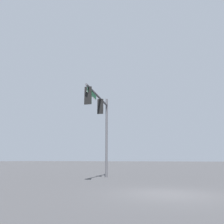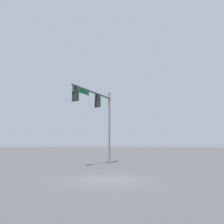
% 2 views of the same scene
% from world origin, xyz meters
% --- Properties ---
extents(ground_plane, '(400.00, 400.00, 0.00)m').
position_xyz_m(ground_plane, '(0.00, 0.00, 0.00)').
color(ground_plane, '#38383A').
extents(signal_pole_near, '(6.02, 1.47, 7.20)m').
position_xyz_m(signal_pole_near, '(-5.52, -6.29, 5.21)').
color(signal_pole_near, '#47474C').
rests_on(signal_pole_near, ground_plane).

